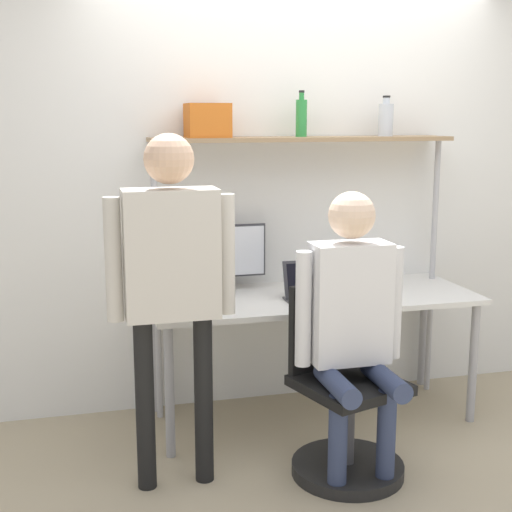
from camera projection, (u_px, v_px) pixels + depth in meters
ground_plane at (334, 444)px, 3.89m from camera, size 12.00×12.00×0.00m
wall_back at (293, 184)px, 4.37m from camera, size 8.00×0.06×2.70m
desk at (312, 306)px, 4.13m from camera, size 1.88×0.73×0.74m
shelf_unit at (303, 173)px, 4.18m from camera, size 1.79×0.29×1.64m
monitor at (220, 255)px, 4.15m from camera, size 0.55×0.18×0.40m
laptop at (313, 289)px, 3.99m from camera, size 0.32×0.22×0.22m
cell_phone at (365, 298)px, 4.01m from camera, size 0.07×0.15×0.01m
office_chair at (344, 416)px, 3.54m from camera, size 0.58×0.58×0.94m
person_seated at (352, 312)px, 3.40m from camera, size 0.54×0.47×1.41m
person_standing at (171, 266)px, 3.27m from camera, size 0.60×0.23×1.69m
bottle_clear at (386, 119)px, 4.25m from camera, size 0.09×0.09×0.24m
bottle_green at (301, 117)px, 4.12m from camera, size 0.07×0.07×0.26m
storage_box at (207, 120)px, 3.98m from camera, size 0.23×0.24×0.19m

